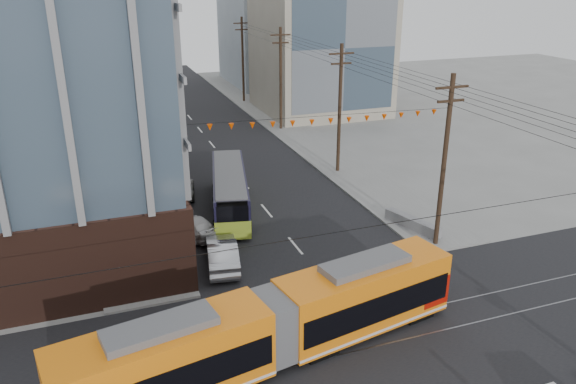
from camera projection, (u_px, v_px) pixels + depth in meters
name	position (u px, v px, depth m)	size (l,w,h in m)	color
bg_bldg_nw_near	(24.00, 45.00, 60.50)	(18.00, 16.00, 18.00)	#8C99A5
bg_bldg_ne_near	(320.00, 46.00, 67.89)	(14.00, 14.00, 16.00)	gray
bg_bldg_nw_far	(56.00, 20.00, 78.56)	(16.00, 18.00, 20.00)	gray
bg_bldg_ne_far	(281.00, 36.00, 86.36)	(16.00, 16.00, 14.00)	#8C99A5
utility_pole_far	(243.00, 60.00, 73.41)	(0.30, 0.30, 11.00)	black
streetcar	(273.00, 327.00, 24.75)	(18.85, 2.65, 3.63)	orange
city_bus	(230.00, 191.00, 40.78)	(2.37, 10.93, 3.10)	black
parked_car_silver	(222.00, 253.00, 33.31)	(1.76, 5.05, 1.66)	#ACAEB4
parked_car_white	(195.00, 226.00, 37.26)	(1.79, 4.40, 1.28)	silver
parked_car_grey	(181.00, 188.00, 43.91)	(2.03, 4.39, 1.22)	slate
jersey_barrier	(412.00, 224.00, 38.08)	(1.00, 4.45, 0.89)	slate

